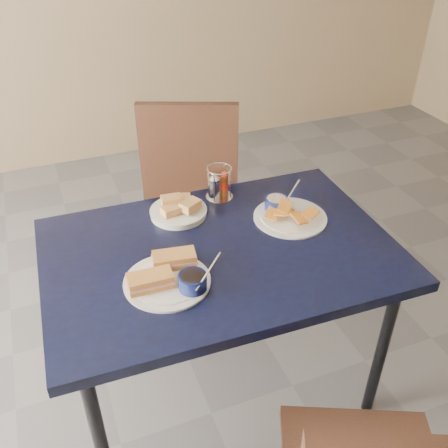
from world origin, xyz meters
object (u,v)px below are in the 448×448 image
object	(u,v)px
bread_basket	(179,210)
condiment_caddy	(218,185)
chair_far	(182,197)
plantain_plate	(285,212)
dining_table	(220,263)
sandwich_plate	(170,276)

from	to	relation	value
bread_basket	condiment_caddy	size ratio (longest dim) A/B	1.57
chair_far	plantain_plate	size ratio (longest dim) A/B	3.56
chair_far	plantain_plate	bearing A→B (deg)	-66.38
bread_basket	plantain_plate	bearing A→B (deg)	-22.65
plantain_plate	bread_basket	xyz separation A→B (m)	(-0.38, 0.16, 0.01)
plantain_plate	condiment_caddy	world-z (taller)	condiment_caddy
dining_table	plantain_plate	distance (m)	0.33
chair_far	sandwich_plate	world-z (taller)	chair_far
dining_table	chair_far	distance (m)	0.68
dining_table	plantain_plate	size ratio (longest dim) A/B	4.45
dining_table	plantain_plate	world-z (taller)	plantain_plate
dining_table	sandwich_plate	world-z (taller)	sandwich_plate
bread_basket	condiment_caddy	distance (m)	0.20
sandwich_plate	condiment_caddy	xyz separation A→B (m)	(0.33, 0.43, 0.03)
plantain_plate	chair_far	bearing A→B (deg)	113.62
chair_far	bread_basket	world-z (taller)	chair_far
dining_table	bread_basket	distance (m)	0.28
chair_far	condiment_caddy	distance (m)	0.42
plantain_plate	sandwich_plate	bearing A→B (deg)	-158.29
dining_table	condiment_caddy	bearing A→B (deg)	70.38
bread_basket	sandwich_plate	bearing A→B (deg)	-111.09
sandwich_plate	condiment_caddy	size ratio (longest dim) A/B	2.24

